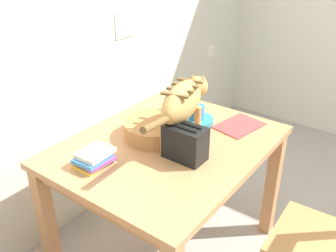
{
  "coord_description": "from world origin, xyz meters",
  "views": [
    {
      "loc": [
        -1.3,
        -0.01,
        1.74
      ],
      "look_at": [
        0.07,
        1.0,
        0.86
      ],
      "focal_mm": 40.43,
      "sensor_mm": 36.0,
      "label": 1
    }
  ],
  "objects_px": {
    "dining_table": "(168,158)",
    "saucer_bowl": "(196,121)",
    "magazine": "(239,126)",
    "wicker_basket": "(156,128)",
    "book_stack": "(94,158)",
    "cat": "(184,101)",
    "coffee_mug": "(197,112)",
    "toaster": "(186,142)",
    "wooden_chair_near": "(329,243)"
  },
  "relations": [
    {
      "from": "dining_table",
      "to": "saucer_bowl",
      "type": "relative_size",
      "value": 5.85
    },
    {
      "from": "magazine",
      "to": "wicker_basket",
      "type": "bearing_deg",
      "value": 151.1
    },
    {
      "from": "dining_table",
      "to": "book_stack",
      "type": "relative_size",
      "value": 6.23
    },
    {
      "from": "dining_table",
      "to": "cat",
      "type": "xyz_separation_m",
      "value": [
        0.08,
        -0.04,
        0.31
      ]
    },
    {
      "from": "coffee_mug",
      "to": "toaster",
      "type": "xyz_separation_m",
      "value": [
        -0.35,
        -0.16,
        0.02
      ]
    },
    {
      "from": "cat",
      "to": "saucer_bowl",
      "type": "bearing_deg",
      "value": 90.0
    },
    {
      "from": "saucer_bowl",
      "to": "coffee_mug",
      "type": "relative_size",
      "value": 1.57
    },
    {
      "from": "saucer_bowl",
      "to": "wooden_chair_near",
      "type": "bearing_deg",
      "value": -100.32
    },
    {
      "from": "toaster",
      "to": "book_stack",
      "type": "bearing_deg",
      "value": 134.71
    },
    {
      "from": "cat",
      "to": "wooden_chair_near",
      "type": "distance_m",
      "value": 0.96
    },
    {
      "from": "wooden_chair_near",
      "to": "magazine",
      "type": "bearing_deg",
      "value": 65.02
    },
    {
      "from": "toaster",
      "to": "wooden_chair_near",
      "type": "bearing_deg",
      "value": -74.26
    },
    {
      "from": "wooden_chair_near",
      "to": "coffee_mug",
      "type": "bearing_deg",
      "value": 77.16
    },
    {
      "from": "book_stack",
      "to": "wicker_basket",
      "type": "bearing_deg",
      "value": -8.44
    },
    {
      "from": "saucer_bowl",
      "to": "wooden_chair_near",
      "type": "relative_size",
      "value": 0.21
    },
    {
      "from": "saucer_bowl",
      "to": "book_stack",
      "type": "bearing_deg",
      "value": 166.99
    },
    {
      "from": "book_stack",
      "to": "wicker_basket",
      "type": "relative_size",
      "value": 0.55
    },
    {
      "from": "toaster",
      "to": "wicker_basket",
      "type": "bearing_deg",
      "value": 70.85
    },
    {
      "from": "coffee_mug",
      "to": "toaster",
      "type": "height_order",
      "value": "toaster"
    },
    {
      "from": "toaster",
      "to": "wooden_chair_near",
      "type": "relative_size",
      "value": 0.22
    },
    {
      "from": "cat",
      "to": "toaster",
      "type": "distance_m",
      "value": 0.22
    },
    {
      "from": "cat",
      "to": "wooden_chair_near",
      "type": "height_order",
      "value": "cat"
    },
    {
      "from": "saucer_bowl",
      "to": "magazine",
      "type": "relative_size",
      "value": 0.74
    },
    {
      "from": "cat",
      "to": "wooden_chair_near",
      "type": "xyz_separation_m",
      "value": [
        0.05,
        -0.8,
        -0.53
      ]
    },
    {
      "from": "book_stack",
      "to": "toaster",
      "type": "distance_m",
      "value": 0.44
    },
    {
      "from": "saucer_bowl",
      "to": "wicker_basket",
      "type": "bearing_deg",
      "value": 160.4
    },
    {
      "from": "dining_table",
      "to": "toaster",
      "type": "bearing_deg",
      "value": -112.91
    },
    {
      "from": "magazine",
      "to": "wicker_basket",
      "type": "distance_m",
      "value": 0.48
    },
    {
      "from": "coffee_mug",
      "to": "book_stack",
      "type": "distance_m",
      "value": 0.67
    },
    {
      "from": "dining_table",
      "to": "wooden_chair_near",
      "type": "bearing_deg",
      "value": -81.22
    },
    {
      "from": "cat",
      "to": "magazine",
      "type": "height_order",
      "value": "cat"
    },
    {
      "from": "wicker_basket",
      "to": "coffee_mug",
      "type": "bearing_deg",
      "value": -19.37
    },
    {
      "from": "cat",
      "to": "saucer_bowl",
      "type": "xyz_separation_m",
      "value": [
        0.21,
        0.05,
        -0.21
      ]
    },
    {
      "from": "magazine",
      "to": "saucer_bowl",
      "type": "bearing_deg",
      "value": 127.76
    },
    {
      "from": "magazine",
      "to": "wooden_chair_near",
      "type": "relative_size",
      "value": 0.29
    },
    {
      "from": "cat",
      "to": "book_stack",
      "type": "bearing_deg",
      "value": -127.25
    },
    {
      "from": "cat",
      "to": "coffee_mug",
      "type": "bearing_deg",
      "value": 89.8
    },
    {
      "from": "toaster",
      "to": "saucer_bowl",
      "type": "bearing_deg",
      "value": 24.46
    },
    {
      "from": "saucer_bowl",
      "to": "wicker_basket",
      "type": "xyz_separation_m",
      "value": [
        -0.26,
        0.09,
        0.03
      ]
    },
    {
      "from": "dining_table",
      "to": "cat",
      "type": "distance_m",
      "value": 0.33
    },
    {
      "from": "coffee_mug",
      "to": "toaster",
      "type": "distance_m",
      "value": 0.39
    },
    {
      "from": "cat",
      "to": "magazine",
      "type": "distance_m",
      "value": 0.42
    },
    {
      "from": "cat",
      "to": "wooden_chair_near",
      "type": "bearing_deg",
      "value": -9.24
    },
    {
      "from": "dining_table",
      "to": "saucer_bowl",
      "type": "height_order",
      "value": "saucer_bowl"
    },
    {
      "from": "coffee_mug",
      "to": "wooden_chair_near",
      "type": "xyz_separation_m",
      "value": [
        -0.16,
        -0.84,
        -0.38
      ]
    },
    {
      "from": "book_stack",
      "to": "wicker_basket",
      "type": "xyz_separation_m",
      "value": [
        0.39,
        -0.06,
        0.01
      ]
    },
    {
      "from": "saucer_bowl",
      "to": "magazine",
      "type": "height_order",
      "value": "saucer_bowl"
    },
    {
      "from": "book_stack",
      "to": "coffee_mug",
      "type": "bearing_deg",
      "value": -12.95
    },
    {
      "from": "cat",
      "to": "toaster",
      "type": "height_order",
      "value": "cat"
    },
    {
      "from": "book_stack",
      "to": "toaster",
      "type": "xyz_separation_m",
      "value": [
        0.31,
        -0.31,
        0.05
      ]
    }
  ]
}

